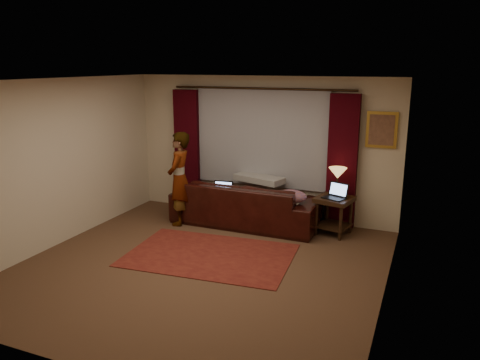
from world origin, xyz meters
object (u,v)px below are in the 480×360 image
at_px(person, 179,179).
at_px(sofa, 246,195).
at_px(laptop_sofa, 221,190).
at_px(end_table, 334,216).
at_px(laptop_table, 334,191).
at_px(tiffany_lamp, 337,182).

bearing_deg(person, sofa, 102.04).
relative_size(sofa, laptop_sofa, 6.98).
height_order(end_table, laptop_table, laptop_table).
xyz_separation_m(laptop_sofa, person, (-0.72, -0.21, 0.18)).
height_order(laptop_sofa, tiffany_lamp, tiffany_lamp).
xyz_separation_m(tiffany_lamp, laptop_table, (-0.00, -0.19, -0.12)).
xyz_separation_m(end_table, tiffany_lamp, (0.01, 0.11, 0.56)).
height_order(tiffany_lamp, laptop_table, tiffany_lamp).
bearing_deg(sofa, laptop_table, -179.79).
bearing_deg(sofa, laptop_sofa, 32.14).
distance_m(sofa, tiffany_lamp, 1.62).
relative_size(laptop_sofa, end_table, 0.58).
distance_m(end_table, laptop_table, 0.46).
bearing_deg(laptop_table, sofa, -158.63).
xyz_separation_m(sofa, tiffany_lamp, (1.57, 0.19, 0.36)).
relative_size(tiffany_lamp, laptop_table, 1.28).
relative_size(sofa, end_table, 4.04).
height_order(sofa, laptop_table, sofa).
relative_size(end_table, tiffany_lamp, 1.34).
bearing_deg(laptop_sofa, laptop_table, 0.08).
distance_m(tiffany_lamp, person, 2.74).
relative_size(sofa, person, 1.57).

